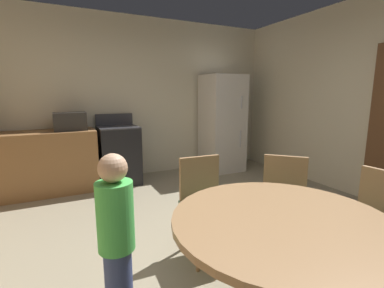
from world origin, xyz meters
The scene contains 11 objects.
ground_plane centered at (0.00, 0.00, 0.00)m, with size 14.00×14.00×0.00m, color gray.
wall_back centered at (0.00, 2.84, 1.35)m, with size 5.53×0.12×2.70m, color beige.
kitchen_counter centered at (-1.55, 2.44, 0.45)m, with size 1.84×0.60×0.90m, color olive.
oven_range centered at (-0.28, 2.44, 0.47)m, with size 0.60×0.60×1.10m.
refrigerator centered at (1.62, 2.39, 0.88)m, with size 0.68×0.68×1.76m.
microwave centered at (-0.96, 2.44, 1.03)m, with size 0.44×0.32×0.26m, color #2D2B28.
dining_table centered at (-0.04, -0.87, 0.60)m, with size 1.20×1.20×0.76m.
chair_northeast centered at (0.65, -0.19, 0.50)m, with size 0.57×0.57×0.87m.
chair_north centered at (0.01, 0.10, 0.50)m, with size 0.42×0.42×0.87m.
chair_east centered at (0.93, -0.82, 0.50)m, with size 0.42×0.42×0.87m.
person_child centered at (-0.84, -0.35, 0.58)m, with size 0.30×0.30×1.09m.
Camera 1 is at (-1.09, -1.91, 1.42)m, focal length 25.54 mm.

